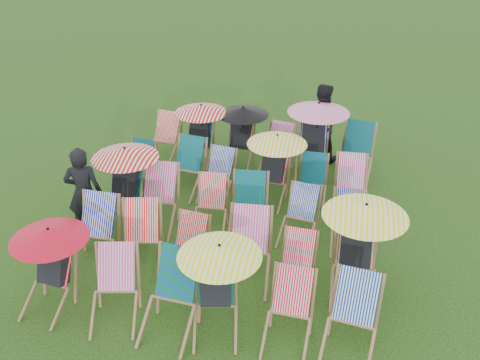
% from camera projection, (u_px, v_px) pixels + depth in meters
% --- Properties ---
extents(ground, '(100.00, 100.00, 0.00)m').
position_uv_depth(ground, '(230.00, 233.00, 9.02)').
color(ground, black).
rests_on(ground, ground).
extents(deckchair_0, '(1.04, 1.11, 1.24)m').
position_uv_depth(deckchair_0, '(49.00, 268.00, 7.20)').
color(deckchair_0, '#8B6241').
rests_on(deckchair_0, ground).
extents(deckchair_1, '(0.79, 0.98, 0.95)m').
position_uv_depth(deckchair_1, '(114.00, 290.00, 7.08)').
color(deckchair_1, '#8B6241').
rests_on(deckchair_1, ground).
extents(deckchair_2, '(0.77, 1.01, 1.03)m').
position_uv_depth(deckchair_2, '(170.00, 298.00, 6.88)').
color(deckchair_2, '#8B6241').
rests_on(deckchair_2, ground).
extents(deckchair_3, '(1.08, 1.17, 1.28)m').
position_uv_depth(deckchair_3, '(217.00, 288.00, 6.81)').
color(deckchair_3, '#8B6241').
rests_on(deckchair_3, ground).
extents(deckchair_4, '(0.66, 0.87, 0.91)m').
position_uv_depth(deckchair_4, '(289.00, 314.00, 6.72)').
color(deckchair_4, '#8B6241').
rests_on(deckchair_4, ground).
extents(deckchair_5, '(0.78, 0.99, 0.98)m').
position_uv_depth(deckchair_5, '(351.00, 322.00, 6.55)').
color(deckchair_5, '#8B6241').
rests_on(deckchair_5, ground).
extents(deckchair_6, '(0.70, 0.96, 1.01)m').
position_uv_depth(deckchair_6, '(92.00, 235.00, 8.11)').
color(deckchair_6, '#8B6241').
rests_on(deckchair_6, ground).
extents(deckchair_7, '(0.81, 1.01, 0.97)m').
position_uv_depth(deckchair_7, '(140.00, 240.00, 8.02)').
color(deckchair_7, '#8B6241').
rests_on(deckchair_7, ground).
extents(deckchair_8, '(0.67, 0.85, 0.85)m').
position_uv_depth(deckchair_8, '(186.00, 249.00, 7.94)').
color(deckchair_8, '#8B6241').
rests_on(deckchair_8, ground).
extents(deckchair_9, '(0.73, 0.98, 1.02)m').
position_uv_depth(deckchair_9, '(248.00, 251.00, 7.75)').
color(deckchair_9, '#8B6241').
rests_on(deckchair_9, ground).
extents(deckchair_10, '(0.60, 0.80, 0.82)m').
position_uv_depth(deckchair_10, '(296.00, 266.00, 7.61)').
color(deckchair_10, '#8B6241').
rests_on(deckchair_10, ground).
extents(deckchair_11, '(1.18, 1.23, 1.40)m').
position_uv_depth(deckchair_11, '(358.00, 248.00, 7.43)').
color(deckchair_11, '#8B6241').
rests_on(deckchair_11, ground).
extents(deckchair_12, '(1.12, 1.18, 1.33)m').
position_uv_depth(deckchair_12, '(123.00, 184.00, 9.05)').
color(deckchair_12, '#8B6241').
rests_on(deckchair_12, ground).
extents(deckchair_13, '(0.70, 0.96, 1.01)m').
position_uv_depth(deckchair_13, '(156.00, 200.00, 8.96)').
color(deckchair_13, '#8B6241').
rests_on(deckchair_13, ground).
extents(deckchair_14, '(0.62, 0.83, 0.87)m').
position_uv_depth(deckchair_14, '(210.00, 206.00, 8.93)').
color(deckchair_14, '#8B6241').
rests_on(deckchair_14, ground).
extents(deckchair_15, '(0.70, 0.93, 0.97)m').
position_uv_depth(deckchair_15, '(248.00, 208.00, 8.78)').
color(deckchair_15, '#8B6241').
rests_on(deckchair_15, ground).
extents(deckchair_16, '(0.71, 0.88, 0.86)m').
position_uv_depth(deckchair_16, '(299.00, 217.00, 8.66)').
color(deckchair_16, '#8B6241').
rests_on(deckchair_16, ground).
extents(deckchair_17, '(0.57, 0.79, 0.85)m').
position_uv_depth(deckchair_17, '(349.00, 224.00, 8.51)').
color(deckchair_17, '#8B6241').
rests_on(deckchair_17, ground).
extents(deckchair_18, '(0.67, 0.86, 0.86)m').
position_uv_depth(deckchair_18, '(136.00, 168.00, 10.11)').
color(deckchair_18, '#8B6241').
rests_on(deckchair_18, ground).
extents(deckchair_19, '(0.78, 0.98, 0.97)m').
position_uv_depth(deckchair_19, '(184.00, 168.00, 9.99)').
color(deckchair_19, '#8B6241').
rests_on(deckchair_19, ground).
extents(deckchair_20, '(0.70, 0.88, 0.86)m').
position_uv_depth(deckchair_20, '(217.00, 176.00, 9.83)').
color(deckchair_20, '#8B6241').
rests_on(deckchair_20, ground).
extents(deckchair_21, '(1.07, 1.14, 1.27)m').
position_uv_depth(deckchair_21, '(272.00, 168.00, 9.61)').
color(deckchair_21, '#8B6241').
rests_on(deckchair_21, ground).
extents(deckchair_22, '(0.57, 0.79, 0.84)m').
position_uv_depth(deckchair_22, '(312.00, 182.00, 9.66)').
color(deckchair_22, '#8B6241').
rests_on(deckchair_22, ground).
extents(deckchair_23, '(0.64, 0.87, 0.92)m').
position_uv_depth(deckchair_23, '(351.00, 186.00, 9.46)').
color(deckchair_23, '#8B6241').
rests_on(deckchair_23, ground).
extents(deckchair_24, '(0.76, 0.96, 0.95)m').
position_uv_depth(deckchair_24, '(162.00, 139.00, 11.08)').
color(deckchair_24, '#8B6241').
rests_on(deckchair_24, ground).
extents(deckchair_25, '(1.07, 1.11, 1.27)m').
position_uv_depth(deckchair_25, '(199.00, 134.00, 10.86)').
color(deckchair_25, '#8B6241').
rests_on(deckchair_25, ground).
extents(deckchair_26, '(1.04, 1.08, 1.23)m').
position_uv_depth(deckchair_26, '(240.00, 135.00, 10.85)').
color(deckchair_26, '#8B6241').
rests_on(deckchair_26, ground).
extents(deckchair_27, '(0.75, 0.93, 0.90)m').
position_uv_depth(deckchair_27, '(277.00, 150.00, 10.73)').
color(deckchair_27, '#8B6241').
rests_on(deckchair_27, ground).
extents(deckchair_28, '(1.21, 1.28, 1.44)m').
position_uv_depth(deckchair_28, '(314.00, 138.00, 10.50)').
color(deckchair_28, '#8B6241').
rests_on(deckchair_28, ground).
extents(deckchair_29, '(0.78, 1.01, 1.02)m').
position_uv_depth(deckchair_29, '(356.00, 153.00, 10.45)').
color(deckchair_29, '#8B6241').
rests_on(deckchair_29, ground).
extents(person_left, '(0.67, 0.53, 1.60)m').
position_uv_depth(person_left, '(84.00, 193.00, 8.60)').
color(person_left, black).
rests_on(person_left, ground).
extents(person_rear, '(0.81, 0.64, 1.66)m').
position_uv_depth(person_rear, '(320.00, 123.00, 10.95)').
color(person_rear, black).
rests_on(person_rear, ground).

